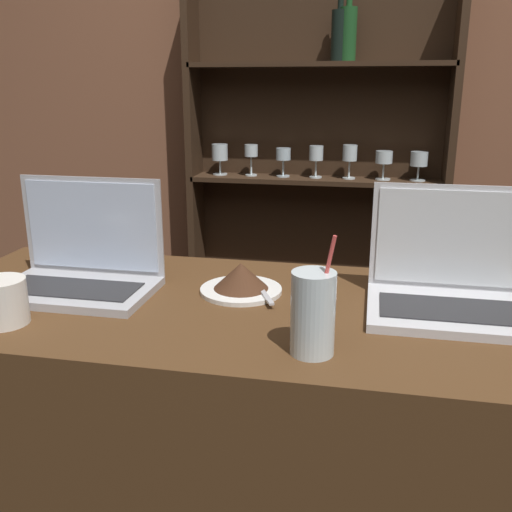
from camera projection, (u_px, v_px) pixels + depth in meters
name	position (u px, v px, depth m)	size (l,w,h in m)	color
bar_counter	(287.00, 500.00, 1.34)	(1.65, 0.62, 0.97)	#4C3019
back_wall	(340.00, 103.00, 2.44)	(7.00, 0.06, 2.70)	brown
back_shelf	(317.00, 191.00, 2.49)	(1.10, 0.18, 1.88)	#332114
laptop_near	(82.00, 265.00, 1.30)	(0.35, 0.22, 0.25)	#ADADB2
laptop_far	(450.00, 284.00, 1.18)	(0.33, 0.24, 0.25)	silver
cake_plate	(241.00, 280.00, 1.28)	(0.19, 0.19, 0.07)	white
water_glass	(313.00, 313.00, 0.98)	(0.08, 0.08, 0.21)	silver
coffee_cup	(2.00, 302.00, 1.11)	(0.10, 0.10, 0.09)	silver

